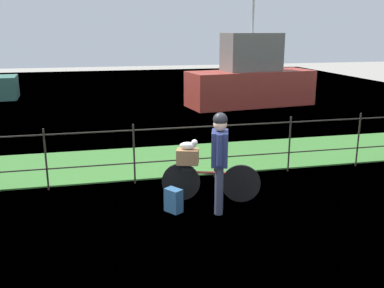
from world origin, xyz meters
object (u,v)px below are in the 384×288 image
(bicycle_main, at_px, (210,182))
(wooden_crate, at_px, (188,157))
(terrier_dog, at_px, (189,145))
(moored_boat_mid, at_px, (251,79))
(backpack_on_paving, at_px, (174,200))
(cyclist_person, at_px, (220,154))

(bicycle_main, bearing_deg, wooden_crate, 162.58)
(terrier_dog, distance_m, moored_boat_mid, 10.19)
(terrier_dog, distance_m, backpack_on_paving, 0.99)
(cyclist_person, xyz_separation_m, backpack_on_paving, (-0.73, 0.17, -0.80))
(wooden_crate, xyz_separation_m, terrier_dog, (0.02, -0.01, 0.21))
(cyclist_person, height_order, moored_boat_mid, moored_boat_mid)
(moored_boat_mid, bearing_deg, terrier_dog, -116.58)
(wooden_crate, height_order, cyclist_person, cyclist_person)
(terrier_dog, bearing_deg, bicycle_main, -17.42)
(wooden_crate, bearing_deg, backpack_on_paving, -128.20)
(backpack_on_paving, xyz_separation_m, moored_boat_mid, (4.92, 9.53, 0.84))
(bicycle_main, height_order, moored_boat_mid, moored_boat_mid)
(cyclist_person, bearing_deg, bicycle_main, 93.06)
(wooden_crate, distance_m, moored_boat_mid, 10.19)
(cyclist_person, bearing_deg, wooden_crate, 123.67)
(cyclist_person, height_order, backpack_on_paving, cyclist_person)
(wooden_crate, xyz_separation_m, backpack_on_paving, (-0.34, -0.43, -0.61))
(bicycle_main, xyz_separation_m, terrier_dog, (-0.35, 0.11, 0.66))
(wooden_crate, distance_m, terrier_dog, 0.21)
(bicycle_main, xyz_separation_m, backpack_on_paving, (-0.71, -0.31, -0.16))
(moored_boat_mid, bearing_deg, bicycle_main, -114.55)
(terrier_dog, bearing_deg, cyclist_person, -57.61)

